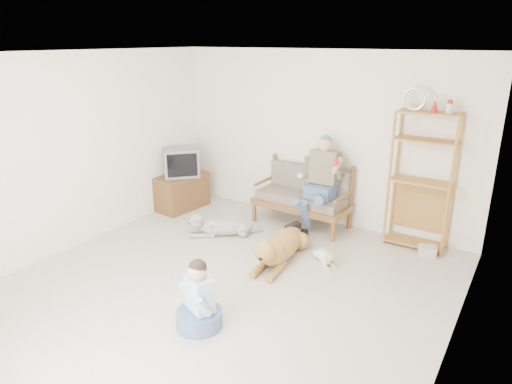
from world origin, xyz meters
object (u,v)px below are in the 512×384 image
Objects in this scene: etagere at (421,180)px; golden_retriever at (279,248)px; tv_stand at (182,192)px; loveseat at (304,195)px.

etagere is 1.43× the size of golden_retriever.
tv_stand reaches higher than golden_retriever.
loveseat is 0.97× the size of golden_retriever.
etagere reaches higher than golden_retriever.
tv_stand is 2.59m from golden_retriever.
loveseat is 2.19m from tv_stand.
loveseat is 1.61× the size of tv_stand.
etagere is (1.74, 0.11, 0.51)m from loveseat.
loveseat is at bearing -176.33° from etagere.
etagere is 2.37× the size of tv_stand.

